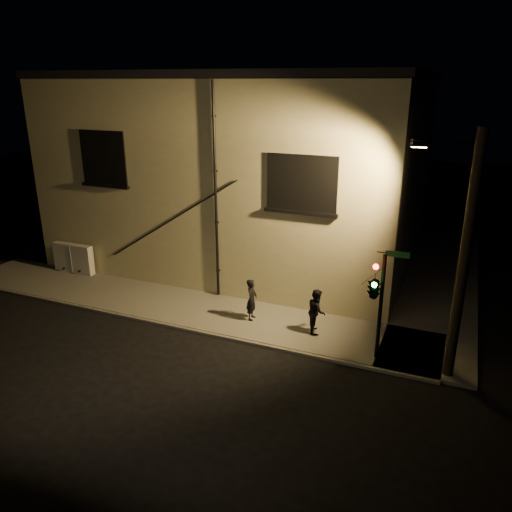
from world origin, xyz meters
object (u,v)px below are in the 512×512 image
at_px(pedestrian_a, 252,299).
at_px(traffic_signal, 375,287).
at_px(utility_cabinet, 74,258).
at_px(streetlamp_pole, 461,254).
at_px(pedestrian_b, 317,311).

xyz_separation_m(pedestrian_a, traffic_signal, (4.50, -1.03, 1.64)).
height_order(utility_cabinet, streetlamp_pole, streetlamp_pole).
xyz_separation_m(utility_cabinet, traffic_signal, (13.85, -2.25, 1.75)).
xyz_separation_m(pedestrian_b, streetlamp_pole, (4.31, -0.97, 2.97)).
distance_m(utility_cabinet, streetlamp_pole, 16.55).
distance_m(utility_cabinet, traffic_signal, 14.14).
bearing_deg(pedestrian_b, streetlamp_pole, -120.94).
height_order(pedestrian_a, pedestrian_b, pedestrian_b).
relative_size(pedestrian_b, traffic_signal, 0.44).
height_order(pedestrian_a, streetlamp_pole, streetlamp_pole).
distance_m(pedestrian_b, streetlamp_pole, 5.32).
distance_m(traffic_signal, streetlamp_pole, 2.63).
xyz_separation_m(pedestrian_b, traffic_signal, (2.04, -1.01, 1.63)).
relative_size(utility_cabinet, traffic_signal, 0.57).
xyz_separation_m(pedestrian_a, pedestrian_b, (2.45, -0.02, 0.01)).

